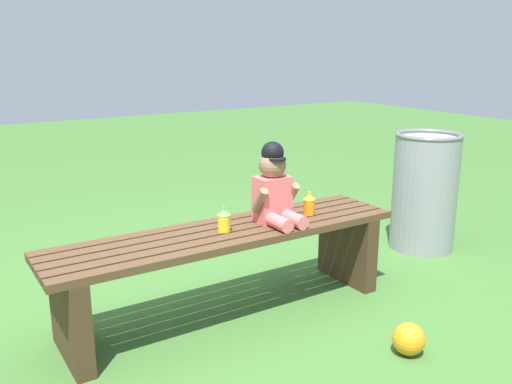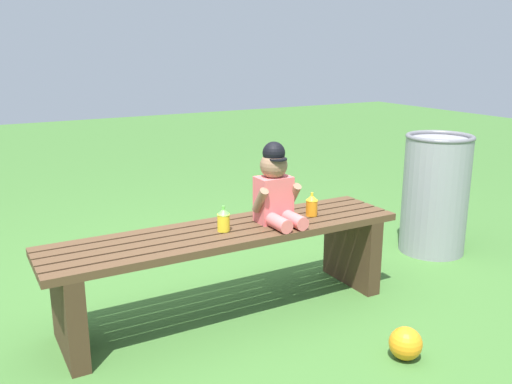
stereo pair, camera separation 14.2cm
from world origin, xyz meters
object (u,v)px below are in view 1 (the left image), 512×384
Objects in this scene: sippy_cup_left at (224,220)px; sippy_cup_right at (309,204)px; child_figure at (275,188)px; toy_ball at (409,339)px; trash_bin at (425,191)px; park_bench at (228,257)px.

sippy_cup_right is at bearing 0.00° from sippy_cup_left.
child_figure is 3.26× the size of sippy_cup_left.
sippy_cup_right is at bearing 89.57° from toy_ball.
sippy_cup_left and sippy_cup_right have the same top height.
child_figure is 3.26× the size of sippy_cup_right.
toy_ball is at bearing -140.59° from trash_bin.
trash_bin is (1.07, 0.16, -0.12)m from sippy_cup_right.
sippy_cup_left is (-0.28, 0.00, -0.12)m from child_figure.
child_figure is 0.93m from toy_ball.
sippy_cup_left is 0.87× the size of toy_ball.
sippy_cup_right is (0.48, -0.02, 0.20)m from park_bench.
park_bench is at bearing -174.77° from trash_bin.
sippy_cup_right is 0.87× the size of toy_ball.
child_figure reaches higher than sippy_cup_left.
sippy_cup_left reaches higher than park_bench.
park_bench is 1.55m from trash_bin.
toy_ball is (0.50, -0.73, -0.43)m from sippy_cup_left.
sippy_cup_right is at bearing -171.65° from trash_bin.
sippy_cup_left is at bearing -152.73° from park_bench.
trash_bin is at bearing 8.35° from sippy_cup_right.
sippy_cup_right is 1.09m from trash_bin.
trash_bin is at bearing 5.69° from sippy_cup_left.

